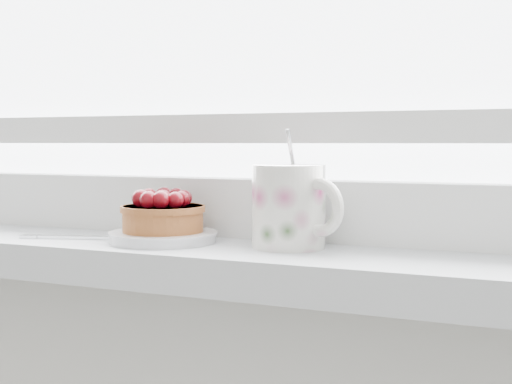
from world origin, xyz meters
The scene contains 4 objects.
saucer centered at (-0.09, 1.88, 0.95)m, with size 0.12×0.12×0.01m, color silver.
raspberry_tart centered at (-0.09, 1.88, 0.97)m, with size 0.10×0.10×0.05m.
floral_mug centered at (0.06, 1.90, 0.99)m, with size 0.12×0.10×0.13m.
fork centered at (-0.16, 1.87, 0.94)m, with size 0.21×0.08×0.00m.
Camera 1 is at (0.34, 1.19, 1.05)m, focal length 50.00 mm.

